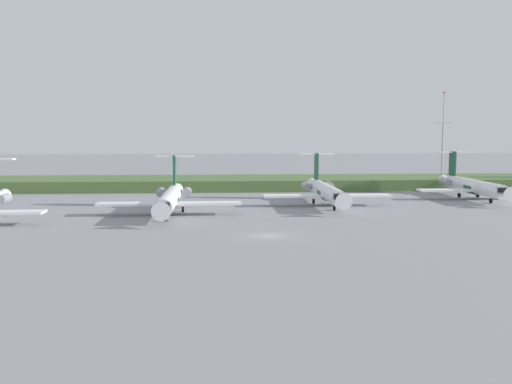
{
  "coord_description": "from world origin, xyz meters",
  "views": [
    {
      "loc": [
        -6.35,
        -73.69,
        13.19
      ],
      "look_at": [
        0.0,
        25.64,
        3.0
      ],
      "focal_mm": 41.42,
      "sensor_mm": 36.0,
      "label": 1
    }
  ],
  "objects_px": {
    "regional_jet_third": "(170,198)",
    "regional_jet_fourth": "(326,191)",
    "regional_jet_fifth": "(473,186)",
    "antenna_mast": "(443,144)"
  },
  "relations": [
    {
      "from": "regional_jet_third",
      "to": "regional_jet_fourth",
      "type": "xyz_separation_m",
      "value": [
        27.14,
        9.88,
        0.0
      ]
    },
    {
      "from": "regional_jet_fourth",
      "to": "antenna_mast",
      "type": "height_order",
      "value": "antenna_mast"
    },
    {
      "from": "regional_jet_fourth",
      "to": "regional_jet_fifth",
      "type": "height_order",
      "value": "same"
    },
    {
      "from": "regional_jet_third",
      "to": "antenna_mast",
      "type": "height_order",
      "value": "antenna_mast"
    },
    {
      "from": "regional_jet_fifth",
      "to": "antenna_mast",
      "type": "height_order",
      "value": "antenna_mast"
    },
    {
      "from": "regional_jet_third",
      "to": "regional_jet_fifth",
      "type": "distance_m",
      "value": 60.84
    },
    {
      "from": "regional_jet_third",
      "to": "regional_jet_fourth",
      "type": "relative_size",
      "value": 1.0
    },
    {
      "from": "regional_jet_fifth",
      "to": "antenna_mast",
      "type": "bearing_deg",
      "value": 76.63
    },
    {
      "from": "regional_jet_third",
      "to": "regional_jet_fifth",
      "type": "bearing_deg",
      "value": 17.39
    },
    {
      "from": "regional_jet_fifth",
      "to": "antenna_mast",
      "type": "distance_m",
      "value": 43.98
    }
  ]
}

